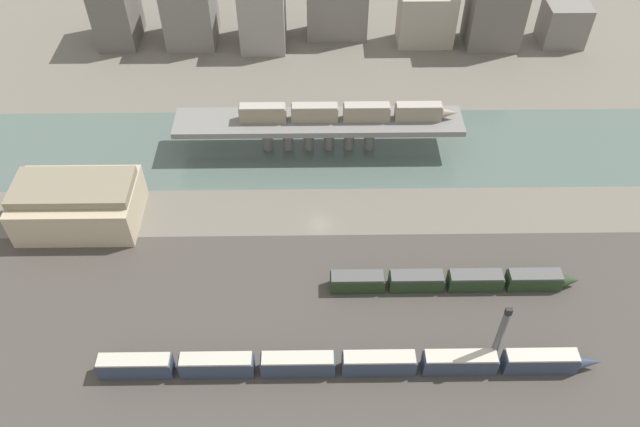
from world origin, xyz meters
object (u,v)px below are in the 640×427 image
Objects in this scene: train_on_bridge at (346,112)px; train_yard_mid at (453,281)px; train_yard_near at (346,364)px; signal_tower at (499,337)px; warehouse_building at (78,203)px.

train_on_bridge reaches higher than train_yard_mid.
train_on_bridge reaches higher than train_yard_near.
train_on_bridge is 0.58× the size of train_yard_near.
train_yard_mid is at bearing 40.08° from train_yard_near.
signal_tower is at bearing 3.48° from train_yard_near.
warehouse_building reaches higher than train_yard_mid.
train_on_bridge is 2.03× the size of warehouse_building.
signal_tower reaches higher than train_on_bridge.
train_yard_mid is (17.94, -39.72, -8.06)m from train_on_bridge.
signal_tower is at bearing -68.31° from train_on_bridge.
train_yard_near is at bearing -139.92° from train_yard_mid.
train_on_bridge is 1.04× the size of train_yard_mid.
signal_tower is (24.03, 1.46, 4.99)m from train_yard_near.
train_yard_near is 26.20m from train_yard_mid.
train_on_bridge is 57.15m from train_yard_near.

